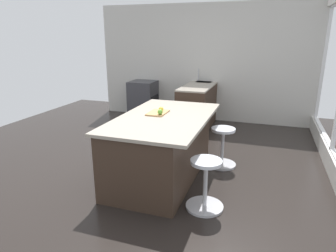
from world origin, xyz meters
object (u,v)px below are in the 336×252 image
at_px(apple_yellow, 161,109).
at_px(stool_by_window, 222,148).
at_px(cutting_board, 158,113).
at_px(stool_middle, 205,186).
at_px(apple_green, 160,112).
at_px(oven_range, 143,99).
at_px(kitchen_island, 161,146).

bearing_deg(apple_yellow, stool_by_window, 120.49).
bearing_deg(cutting_board, stool_middle, 49.11).
height_order(stool_by_window, apple_green, apple_green).
bearing_deg(oven_range, cutting_board, 27.23).
xyz_separation_m(oven_range, apple_yellow, (2.74, 1.47, 0.50)).
relative_size(kitchen_island, stool_by_window, 3.31).
distance_m(oven_range, cutting_board, 3.15).
bearing_deg(cutting_board, stool_by_window, 121.06).
distance_m(stool_by_window, stool_middle, 1.26).
distance_m(stool_by_window, apple_yellow, 1.15).
height_order(oven_range, apple_yellow, apple_yellow).
bearing_deg(kitchen_island, apple_green, -84.87).
bearing_deg(apple_yellow, apple_green, 15.34).
bearing_deg(apple_green, oven_range, -152.45).
relative_size(stool_by_window, cutting_board, 1.67).
distance_m(stool_by_window, apple_green, 1.20).
distance_m(kitchen_island, apple_yellow, 0.52).
xyz_separation_m(stool_by_window, apple_green, (0.63, -0.78, 0.66)).
bearing_deg(stool_by_window, stool_middle, 0.00).
bearing_deg(kitchen_island, apple_yellow, -159.30).
height_order(kitchen_island, apple_green, apple_green).
bearing_deg(cutting_board, apple_green, 34.65).
distance_m(oven_range, stool_by_window, 3.22).
relative_size(kitchen_island, cutting_board, 5.53).
distance_m(oven_range, kitchen_island, 3.26).
height_order(kitchen_island, apple_yellow, apple_yellow).
xyz_separation_m(stool_by_window, apple_yellow, (0.48, -0.82, 0.66)).
bearing_deg(oven_range, stool_by_window, 45.29).
distance_m(kitchen_island, cutting_board, 0.47).
distance_m(stool_middle, cutting_board, 1.29).
relative_size(stool_middle, apple_yellow, 8.53).
height_order(stool_by_window, stool_middle, same).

